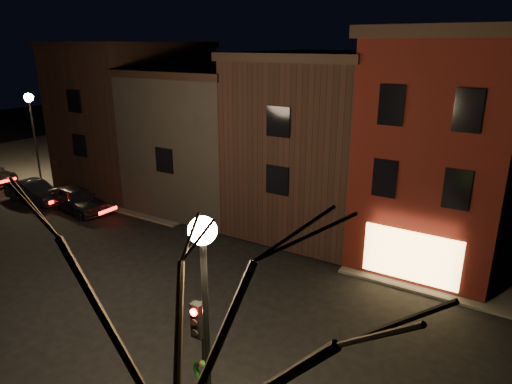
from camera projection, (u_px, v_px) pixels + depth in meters
ground at (181, 290)px, 19.26m from camera, size 120.00×120.00×0.00m
sidewalk_far_left at (161, 147)px, 45.44m from camera, size 30.00×30.00×0.12m
corner_building at (442, 146)px, 21.15m from camera, size 6.50×8.50×10.50m
row_building_a at (322, 139)px, 25.44m from camera, size 7.30×10.30×9.40m
row_building_b at (218, 135)px, 29.26m from camera, size 7.80×10.30×8.40m
row_building_c at (137, 114)px, 32.69m from camera, size 7.30×10.30×9.90m
street_lamp_near at (204, 279)px, 9.68m from camera, size 0.60×0.60×6.48m
street_lamp_far at (31, 114)px, 32.24m from camera, size 0.60×0.60×6.48m
traffic_signal at (201, 351)px, 11.12m from camera, size 0.58×0.38×4.05m
bare_tree_right at (166, 315)px, 6.71m from camera, size 6.40×6.40×8.50m
parked_car_a at (77, 199)px, 28.04m from camera, size 4.81×2.40×1.57m
parked_car_b at (34, 192)px, 29.70m from camera, size 4.39×1.63×1.44m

